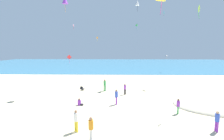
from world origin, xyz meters
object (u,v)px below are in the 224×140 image
(kite_teal, at_px, (164,13))
(person_4, at_px, (80,103))
(person_7, at_px, (178,105))
(kite_black, at_px, (166,56))
(beach_chair_near_camera, at_px, (82,88))
(person_0, at_px, (76,119))
(person_2, at_px, (91,127))
(person_5, at_px, (116,96))
(beach_chair_mid_beach, at_px, (145,89))
(person_6, at_px, (125,88))
(kite_red, at_px, (69,57))
(kite_purple, at_px, (65,0))
(person_1, at_px, (217,120))
(kite_green, at_px, (137,25))
(kite_lime, at_px, (199,9))
(kite_pink, at_px, (73,26))
(person_8, at_px, (105,84))
(kite_orange, at_px, (97,37))
(kite_white, at_px, (137,3))

(kite_teal, bearing_deg, person_4, -121.63)
(person_7, relative_size, kite_black, 1.31)
(beach_chair_near_camera, bearing_deg, person_0, -136.64)
(person_2, xyz_separation_m, person_4, (-2.40, 7.39, -0.71))
(person_5, distance_m, kite_teal, 31.53)
(beach_chair_mid_beach, height_order, person_4, person_4)
(person_7, bearing_deg, person_2, 47.10)
(person_6, relative_size, kite_teal, 1.33)
(kite_red, relative_size, kite_purple, 0.78)
(person_1, height_order, kite_green, kite_green)
(person_4, relative_size, kite_lime, 0.59)
(kite_teal, bearing_deg, kite_pink, -174.17)
(person_8, xyz_separation_m, kite_black, (15.08, 21.00, 3.44))
(person_7, distance_m, kite_black, 30.89)
(beach_chair_mid_beach, relative_size, kite_purple, 0.39)
(person_2, bearing_deg, person_5, 39.25)
(person_1, xyz_separation_m, person_5, (-7.67, 6.16, 0.06))
(beach_chair_mid_beach, relative_size, person_6, 0.53)
(beach_chair_near_camera, distance_m, person_6, 6.83)
(kite_red, height_order, kite_black, kite_red)
(person_1, height_order, kite_orange, kite_orange)
(beach_chair_near_camera, distance_m, kite_pink, 20.99)
(kite_white, height_order, kite_black, kite_white)
(person_4, distance_m, person_7, 10.40)
(person_6, xyz_separation_m, person_8, (-2.93, 1.93, 0.14))
(person_6, bearing_deg, beach_chair_near_camera, -132.53)
(beach_chair_near_camera, height_order, person_8, person_8)
(person_0, bearing_deg, kite_red, 53.78)
(beach_chair_mid_beach, xyz_separation_m, kite_teal, (7.56, 19.02, 15.02))
(person_5, bearing_deg, person_7, 150.34)
(beach_chair_mid_beach, bearing_deg, kite_green, 124.19)
(kite_purple, relative_size, kite_black, 1.83)
(kite_green, xyz_separation_m, kite_orange, (-8.90, -8.84, -3.63))
(kite_orange, bearing_deg, kite_lime, -54.72)
(person_4, bearing_deg, person_7, -4.22)
(beach_chair_mid_beach, distance_m, kite_pink, 25.15)
(kite_pink, height_order, kite_orange, kite_pink)
(person_1, height_order, kite_teal, kite_teal)
(kite_purple, relative_size, kite_pink, 1.74)
(person_2, height_order, person_5, person_5)
(person_5, xyz_separation_m, person_6, (1.18, 4.25, -0.14))
(beach_chair_near_camera, xyz_separation_m, person_6, (6.41, -2.30, 0.60))
(kite_red, bearing_deg, person_6, -43.72)
(person_4, bearing_deg, person_1, -17.85)
(person_8, relative_size, kite_pink, 1.47)
(person_1, bearing_deg, kite_pink, 110.59)
(person_1, xyz_separation_m, kite_red, (-16.89, 20.35, 3.71))
(person_1, relative_size, person_7, 1.09)
(person_0, bearing_deg, kite_purple, 56.01)
(person_4, relative_size, kite_teal, 0.70)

